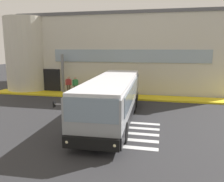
# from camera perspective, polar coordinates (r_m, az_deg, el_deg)

# --- Properties ---
(ground_plane) EXTENTS (80.00, 90.00, 0.02)m
(ground_plane) POSITION_cam_1_polar(r_m,az_deg,el_deg) (17.28, -2.33, -4.81)
(ground_plane) COLOR #2B2B2D
(ground_plane) RESTS_ON ground
(bay_paint_stripes) EXTENTS (4.40, 3.96, 0.01)m
(bay_paint_stripes) POSITION_cam_1_polar(r_m,az_deg,el_deg) (12.95, 1.60, -10.08)
(bay_paint_stripes) COLOR silver
(bay_paint_stripes) RESTS_ON ground
(terminal_building) EXTENTS (22.77, 13.80, 7.98)m
(terminal_building) POSITION_cam_1_polar(r_m,az_deg,el_deg) (28.16, 2.30, 9.37)
(terminal_building) COLOR beige
(terminal_building) RESTS_ON ground
(boarding_curb) EXTENTS (24.97, 2.00, 0.15)m
(boarding_curb) POSITION_cam_1_polar(r_m,az_deg,el_deg) (21.80, 0.86, -1.33)
(boarding_curb) COLOR yellow
(boarding_curb) RESTS_ON ground
(entry_support_column) EXTENTS (0.28, 0.28, 3.79)m
(entry_support_column) POSITION_cam_1_polar(r_m,az_deg,el_deg) (23.75, -12.00, 4.24)
(entry_support_column) COLOR slate
(entry_support_column) RESTS_ON boarding_curb
(bus_main_foreground) EXTENTS (3.02, 10.83, 2.70)m
(bus_main_foreground) POSITION_cam_1_polar(r_m,az_deg,el_deg) (14.73, 0.15, -2.12)
(bus_main_foreground) COLOR gray
(bus_main_foreground) RESTS_ON ground
(passenger_near_column) EXTENTS (0.53, 0.48, 1.68)m
(passenger_near_column) POSITION_cam_1_polar(r_m,az_deg,el_deg) (23.12, -10.62, 1.79)
(passenger_near_column) COLOR #4C4233
(passenger_near_column) RESTS_ON boarding_curb
(passenger_by_doorway) EXTENTS (0.46, 0.43, 1.68)m
(passenger_by_doorway) POSITION_cam_1_polar(r_m,az_deg,el_deg) (22.64, -8.97, 1.58)
(passenger_by_doorway) COLOR #4C4233
(passenger_by_doorway) RESTS_ON boarding_curb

